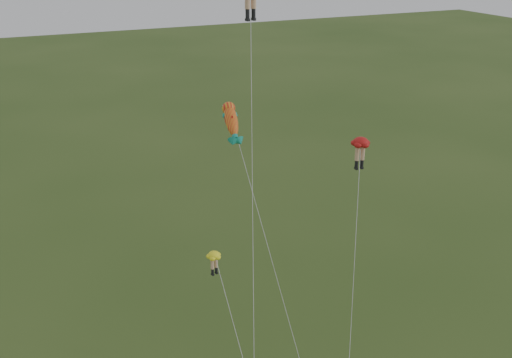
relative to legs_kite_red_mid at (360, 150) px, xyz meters
name	(u,v)px	position (x,y,z in m)	size (l,w,h in m)	color
legs_kite_red_mid	(360,150)	(0.00, 0.00, 0.00)	(4.63, 6.99, 14.54)	#B41412
legs_kite_yellow	(217,267)	(-10.66, -1.96, -4.96)	(1.45, 6.32, 9.64)	yellow
fish_kite	(232,121)	(-7.50, 3.39, 1.90)	(2.54, 9.41, 16.92)	orange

